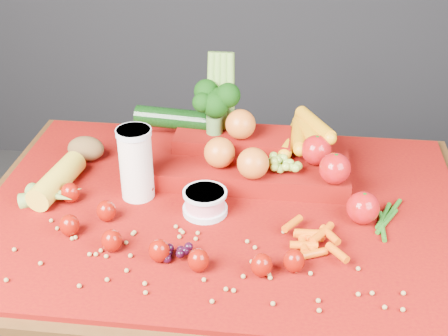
# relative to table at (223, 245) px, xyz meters

# --- Properties ---
(table) EXTENTS (1.10, 0.80, 0.75)m
(table) POSITION_rel_table_xyz_m (0.00, 0.00, 0.00)
(table) COLOR #371F0C
(table) RESTS_ON ground
(red_cloth) EXTENTS (1.05, 0.75, 0.01)m
(red_cloth) POSITION_rel_table_xyz_m (0.00, 0.00, 0.10)
(red_cloth) COLOR #750E03
(red_cloth) RESTS_ON table
(milk_glass) EXTENTS (0.08, 0.08, 0.17)m
(milk_glass) POSITION_rel_table_xyz_m (-0.20, 0.02, 0.20)
(milk_glass) COLOR silver
(milk_glass) RESTS_ON red_cloth
(yogurt_bowl) EXTENTS (0.10, 0.10, 0.05)m
(yogurt_bowl) POSITION_rel_table_xyz_m (-0.04, -0.03, 0.14)
(yogurt_bowl) COLOR silver
(yogurt_bowl) RESTS_ON red_cloth
(strawberry_scatter) EXTENTS (0.54, 0.28, 0.05)m
(strawberry_scatter) POSITION_rel_table_xyz_m (-0.12, -0.14, 0.13)
(strawberry_scatter) COLOR #810400
(strawberry_scatter) RESTS_ON red_cloth
(dark_grape_cluster) EXTENTS (0.06, 0.05, 0.03)m
(dark_grape_cluster) POSITION_rel_table_xyz_m (-0.07, -0.19, 0.12)
(dark_grape_cluster) COLOR black
(dark_grape_cluster) RESTS_ON red_cloth
(soybean_scatter) EXTENTS (0.84, 0.24, 0.01)m
(soybean_scatter) POSITION_rel_table_xyz_m (0.00, -0.20, 0.11)
(soybean_scatter) COLOR olive
(soybean_scatter) RESTS_ON red_cloth
(corn_ear) EXTENTS (0.20, 0.25, 0.06)m
(corn_ear) POSITION_rel_table_xyz_m (-0.38, -0.01, 0.13)
(corn_ear) COLOR gold
(corn_ear) RESTS_ON red_cloth
(potato) EXTENTS (0.09, 0.07, 0.06)m
(potato) POSITION_rel_table_xyz_m (-0.36, 0.17, 0.14)
(potato) COLOR brown
(potato) RESTS_ON red_cloth
(baby_carrot_pile) EXTENTS (0.17, 0.17, 0.03)m
(baby_carrot_pile) POSITION_rel_table_xyz_m (0.19, -0.11, 0.12)
(baby_carrot_pile) COLOR #D14D07
(baby_carrot_pile) RESTS_ON red_cloth
(green_bean_pile) EXTENTS (0.14, 0.12, 0.01)m
(green_bean_pile) POSITION_rel_table_xyz_m (0.35, -0.01, 0.11)
(green_bean_pile) COLOR #1D5A14
(green_bean_pile) RESTS_ON red_cloth
(produce_mound) EXTENTS (0.59, 0.35, 0.27)m
(produce_mound) POSITION_rel_table_xyz_m (0.04, 0.16, 0.17)
(produce_mound) COLOR #750E03
(produce_mound) RESTS_ON red_cloth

